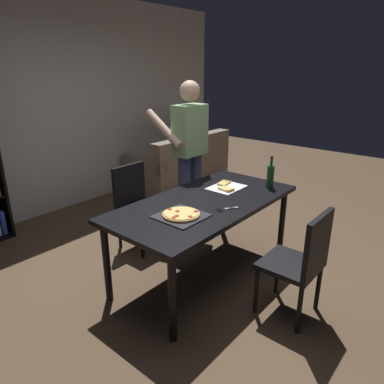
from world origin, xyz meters
name	(u,v)px	position (x,y,z in m)	size (l,w,h in m)	color
ground_plane	(204,273)	(0.00, 0.00, 0.00)	(12.00, 12.00, 0.00)	brown
back_wall	(46,106)	(0.00, 2.60, 1.40)	(6.40, 0.10, 2.80)	silver
dining_table	(205,208)	(0.00, 0.00, 0.68)	(1.83, 0.91, 0.75)	black
chair_near_camera	(302,259)	(0.00, -0.94, 0.51)	(0.42, 0.42, 0.90)	black
chair_far_side	(136,201)	(0.00, 0.94, 0.51)	(0.42, 0.42, 0.90)	black
couch	(181,167)	(1.90, 1.99, 0.30)	(1.70, 0.86, 0.85)	gray
person_serving_pizza	(189,150)	(0.62, 0.72, 1.00)	(0.55, 0.54, 1.75)	#38476B
pepperoni_pizza_on_tray	(181,215)	(-0.40, -0.07, 0.77)	(0.36, 0.36, 0.04)	#2D2D33
pizza_slices_on_towel	(226,187)	(0.41, 0.06, 0.76)	(0.36, 0.28, 0.03)	white
wine_bottle	(270,176)	(0.71, -0.26, 0.87)	(0.07, 0.07, 0.32)	#194723
kitchen_scissors	(224,209)	(-0.06, -0.25, 0.76)	(0.19, 0.15, 0.01)	silver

